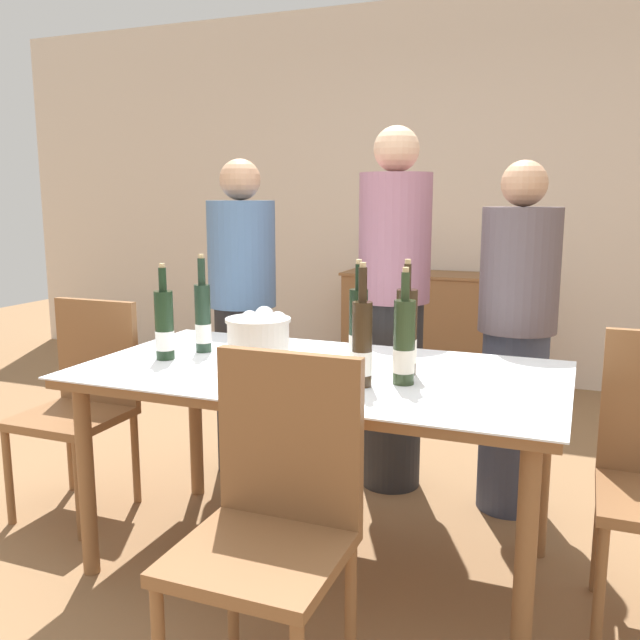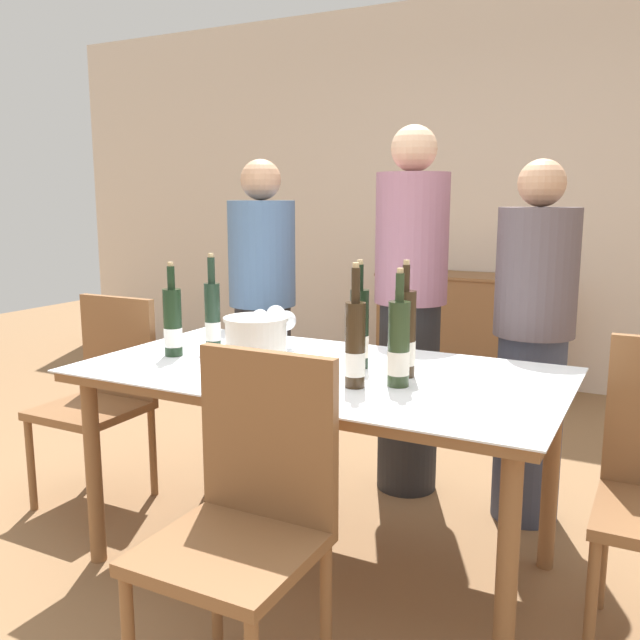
{
  "view_description": "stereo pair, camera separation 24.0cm",
  "coord_description": "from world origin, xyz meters",
  "px_view_note": "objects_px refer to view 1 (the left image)",
  "views": [
    {
      "loc": [
        0.87,
        -2.2,
        1.37
      ],
      "look_at": [
        0.0,
        0.0,
        0.94
      ],
      "focal_mm": 38.0,
      "sensor_mm": 36.0,
      "label": 1
    },
    {
      "loc": [
        1.09,
        -2.1,
        1.37
      ],
      "look_at": [
        0.0,
        0.0,
        0.94
      ],
      "focal_mm": 38.0,
      "sensor_mm": 36.0,
      "label": 2
    }
  ],
  "objects_px": {
    "sideboard_cabinet": "(426,329)",
    "person_guest_left": "(393,311)",
    "chair_near_front": "(274,510)",
    "person_guest_right": "(516,342)",
    "chair_left_end": "(84,393)",
    "wine_bottle_0": "(164,326)",
    "wine_glass_3": "(266,332)",
    "ice_bucket": "(258,346)",
    "wine_bottle_3": "(203,318)",
    "person_host": "(243,320)",
    "wine_glass_2": "(250,321)",
    "wine_glass_1": "(264,317)",
    "wine_glass_0": "(278,323)",
    "wine_bottle_2": "(404,344)",
    "wine_bottle_1": "(358,330)",
    "wine_bottle_5": "(362,345)",
    "wine_bottle_4": "(406,335)",
    "dining_table": "(320,389)"
  },
  "relations": [
    {
      "from": "wine_glass_0",
      "to": "wine_glass_3",
      "type": "bearing_deg",
      "value": -80.2
    },
    {
      "from": "wine_bottle_3",
      "to": "person_guest_left",
      "type": "relative_size",
      "value": 0.23
    },
    {
      "from": "ice_bucket",
      "to": "wine_bottle_2",
      "type": "relative_size",
      "value": 0.58
    },
    {
      "from": "sideboard_cabinet",
      "to": "wine_bottle_4",
      "type": "xyz_separation_m",
      "value": [
        0.51,
        -2.62,
        0.49
      ]
    },
    {
      "from": "wine_bottle_0",
      "to": "person_guest_right",
      "type": "relative_size",
      "value": 0.24
    },
    {
      "from": "sideboard_cabinet",
      "to": "wine_glass_3",
      "type": "xyz_separation_m",
      "value": [
        -0.05,
        -2.59,
        0.45
      ]
    },
    {
      "from": "sideboard_cabinet",
      "to": "person_guest_left",
      "type": "xyz_separation_m",
      "value": [
        0.25,
        -1.85,
        0.43
      ]
    },
    {
      "from": "wine_bottle_0",
      "to": "wine_glass_0",
      "type": "relative_size",
      "value": 2.33
    },
    {
      "from": "wine_bottle_5",
      "to": "wine_bottle_3",
      "type": "bearing_deg",
      "value": 161.57
    },
    {
      "from": "wine_bottle_1",
      "to": "person_guest_left",
      "type": "relative_size",
      "value": 0.23
    },
    {
      "from": "wine_bottle_0",
      "to": "wine_glass_3",
      "type": "bearing_deg",
      "value": 22.25
    },
    {
      "from": "wine_bottle_1",
      "to": "person_host",
      "type": "relative_size",
      "value": 0.25
    },
    {
      "from": "sideboard_cabinet",
      "to": "wine_glass_0",
      "type": "distance_m",
      "value": 2.47
    },
    {
      "from": "wine_bottle_1",
      "to": "sideboard_cabinet",
      "type": "bearing_deg",
      "value": 97.03
    },
    {
      "from": "wine_glass_0",
      "to": "person_guest_left",
      "type": "bearing_deg",
      "value": 60.32
    },
    {
      "from": "wine_glass_1",
      "to": "person_guest_right",
      "type": "height_order",
      "value": "person_guest_right"
    },
    {
      "from": "chair_left_end",
      "to": "chair_near_front",
      "type": "distance_m",
      "value": 1.51
    },
    {
      "from": "wine_bottle_3",
      "to": "wine_glass_2",
      "type": "relative_size",
      "value": 2.6
    },
    {
      "from": "wine_bottle_2",
      "to": "person_host",
      "type": "height_order",
      "value": "person_host"
    },
    {
      "from": "chair_near_front",
      "to": "wine_bottle_1",
      "type": "bearing_deg",
      "value": 91.83
    },
    {
      "from": "sideboard_cabinet",
      "to": "person_guest_right",
      "type": "xyz_separation_m",
      "value": [
        0.81,
        -1.91,
        0.34
      ]
    },
    {
      "from": "dining_table",
      "to": "wine_glass_1",
      "type": "bearing_deg",
      "value": 138.63
    },
    {
      "from": "wine_bottle_5",
      "to": "wine_glass_0",
      "type": "distance_m",
      "value": 0.63
    },
    {
      "from": "wine_bottle_2",
      "to": "person_host",
      "type": "relative_size",
      "value": 0.25
    },
    {
      "from": "wine_bottle_4",
      "to": "wine_glass_1",
      "type": "distance_m",
      "value": 0.76
    },
    {
      "from": "wine_bottle_0",
      "to": "person_host",
      "type": "bearing_deg",
      "value": 96.27
    },
    {
      "from": "wine_bottle_3",
      "to": "wine_bottle_0",
      "type": "bearing_deg",
      "value": -113.16
    },
    {
      "from": "wine_bottle_2",
      "to": "wine_glass_3",
      "type": "xyz_separation_m",
      "value": [
        -0.58,
        0.15,
        -0.03
      ]
    },
    {
      "from": "wine_glass_3",
      "to": "person_host",
      "type": "distance_m",
      "value": 0.79
    },
    {
      "from": "sideboard_cabinet",
      "to": "person_guest_left",
      "type": "relative_size",
      "value": 0.73
    },
    {
      "from": "wine_glass_2",
      "to": "person_host",
      "type": "bearing_deg",
      "value": 121.13
    },
    {
      "from": "chair_left_end",
      "to": "person_guest_left",
      "type": "xyz_separation_m",
      "value": [
        1.2,
        0.72,
        0.32
      ]
    },
    {
      "from": "wine_glass_2",
      "to": "wine_glass_3",
      "type": "distance_m",
      "value": 0.24
    },
    {
      "from": "wine_glass_3",
      "to": "ice_bucket",
      "type": "bearing_deg",
      "value": -69.71
    },
    {
      "from": "sideboard_cabinet",
      "to": "wine_glass_0",
      "type": "height_order",
      "value": "wine_glass_0"
    },
    {
      "from": "person_host",
      "to": "wine_glass_1",
      "type": "bearing_deg",
      "value": -51.12
    },
    {
      "from": "wine_glass_0",
      "to": "wine_bottle_1",
      "type": "bearing_deg",
      "value": -21.27
    },
    {
      "from": "wine_glass_1",
      "to": "wine_glass_3",
      "type": "relative_size",
      "value": 1.04
    },
    {
      "from": "wine_glass_2",
      "to": "ice_bucket",
      "type": "bearing_deg",
      "value": -59.3
    },
    {
      "from": "chair_near_front",
      "to": "person_guest_right",
      "type": "bearing_deg",
      "value": 72.03
    },
    {
      "from": "person_guest_right",
      "to": "person_host",
      "type": "bearing_deg",
      "value": -178.48
    },
    {
      "from": "wine_glass_1",
      "to": "wine_glass_2",
      "type": "height_order",
      "value": "wine_glass_1"
    },
    {
      "from": "wine_glass_2",
      "to": "chair_near_front",
      "type": "relative_size",
      "value": 0.16
    },
    {
      "from": "person_guest_right",
      "to": "chair_left_end",
      "type": "bearing_deg",
      "value": -159.25
    },
    {
      "from": "sideboard_cabinet",
      "to": "person_guest_left",
      "type": "height_order",
      "value": "person_guest_left"
    },
    {
      "from": "wine_bottle_0",
      "to": "wine_glass_3",
      "type": "height_order",
      "value": "wine_bottle_0"
    },
    {
      "from": "ice_bucket",
      "to": "wine_bottle_3",
      "type": "xyz_separation_m",
      "value": [
        -0.38,
        0.27,
        0.03
      ]
    },
    {
      "from": "wine_glass_1",
      "to": "sideboard_cabinet",
      "type": "bearing_deg",
      "value": 85.38
    },
    {
      "from": "wine_glass_2",
      "to": "person_guest_right",
      "type": "relative_size",
      "value": 0.1
    },
    {
      "from": "ice_bucket",
      "to": "wine_bottle_0",
      "type": "height_order",
      "value": "wine_bottle_0"
    }
  ]
}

